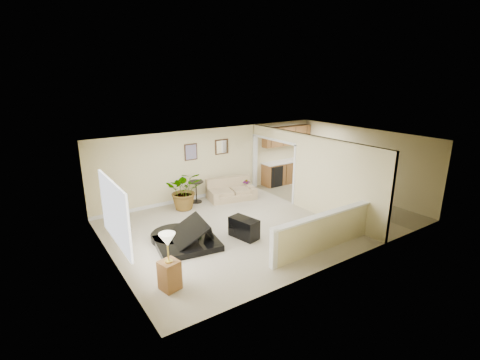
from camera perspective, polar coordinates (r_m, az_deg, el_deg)
floor at (r=10.79m, az=3.94°, el=-6.70°), size 9.00×9.00×0.00m
back_wall at (r=12.77m, az=-4.19°, el=2.93°), size 9.00×0.04×2.50m
front_wall at (r=8.34m, az=16.84°, el=-5.34°), size 9.00×0.04×2.50m
left_wall at (r=8.52m, az=-20.73°, el=-5.25°), size 0.04×6.00×2.50m
right_wall at (r=13.51m, az=19.36°, el=2.78°), size 0.04×6.00×2.50m
ceiling at (r=10.07m, az=4.22°, el=6.48°), size 9.00×6.00×0.04m
kitchen_vinyl at (r=12.84m, az=15.17°, el=-3.37°), size 2.70×6.00×0.01m
interior_partition at (r=11.70m, az=10.30°, el=1.25°), size 0.18×5.99×2.50m
pony_half_wall at (r=9.09m, az=13.35°, el=-8.21°), size 3.42×0.22×1.00m
left_window at (r=8.00m, az=-19.91°, el=-5.05°), size 0.05×2.15×1.45m
wall_art_left at (r=12.21m, az=-8.06°, el=4.57°), size 0.48×0.04×0.58m
wall_mirror at (r=12.78m, az=-3.01°, el=5.48°), size 0.55×0.04×0.55m
kitchen_cabinets at (r=14.46m, az=7.43°, el=2.91°), size 2.36×0.65×2.33m
piano at (r=9.21m, az=-9.40°, el=-6.97°), size 1.99×2.03×1.48m
piano_bench at (r=9.62m, az=0.66°, el=-7.88°), size 0.60×0.90×0.55m
loveseat at (r=12.59m, az=-1.55°, el=-1.45°), size 1.83×1.25×0.95m
accent_table at (r=12.25m, az=-7.21°, el=-1.46°), size 0.53×0.53×0.77m
palm_plant at (r=11.65m, az=-9.04°, el=-1.69°), size 1.49×1.41×1.32m
small_plant at (r=13.05m, az=0.92°, el=-1.24°), size 0.36×0.36×0.62m
lamp_stand at (r=7.49m, az=-11.58°, el=-13.65°), size 0.45×0.45×1.26m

